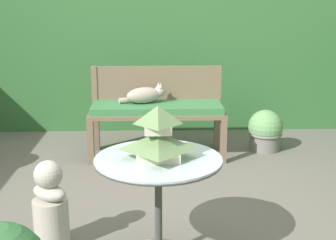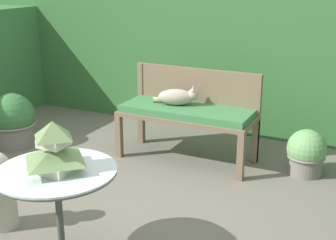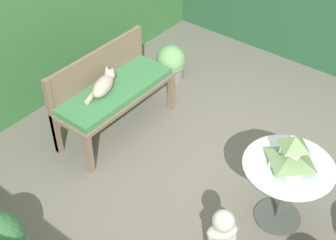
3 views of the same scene
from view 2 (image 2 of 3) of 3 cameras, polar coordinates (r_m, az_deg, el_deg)
The scene contains 10 objects.
ground at distance 3.77m, azimuth -6.98°, elevation -10.92°, with size 30.00×30.00×0.00m, color #666056.
foliage_hedge_back at distance 5.83m, azimuth 7.41°, elevation 8.38°, with size 6.40×1.07×1.72m, color #336633.
garden_bench at distance 4.54m, azimuth 2.26°, elevation 0.62°, with size 1.33×0.52×0.54m.
bench_backrest at distance 4.70m, azimuth 3.47°, elevation 3.44°, with size 1.33×0.06×0.88m.
cat at distance 4.58m, azimuth 1.18°, elevation 2.85°, with size 0.47×0.26×0.20m.
patio_table at distance 2.99m, azimuth -13.31°, elevation -8.32°, with size 0.75×0.75×0.65m.
pagoda_birdhouse at distance 2.88m, azimuth -13.69°, elevation -3.54°, with size 0.33×0.33×0.31m.
garden_bust at distance 3.63m, azimuth -19.81°, elevation -8.40°, with size 0.29×0.26×0.58m.
potted_plant_bench_left at distance 5.25m, azimuth -18.43°, elevation -0.19°, with size 0.49×0.49×0.57m.
potted_plant_bench_right at distance 4.48m, azimuth 16.49°, elevation -3.92°, with size 0.36×0.36×0.43m.
Camera 2 is at (1.85, -2.74, 1.81)m, focal length 50.00 mm.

